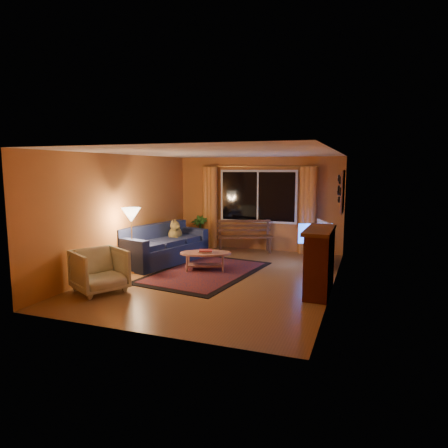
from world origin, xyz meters
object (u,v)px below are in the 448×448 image
(floor_lamp, at_px, (132,241))
(sofa, at_px, (164,244))
(bench, at_px, (245,245))
(coffee_table, at_px, (206,261))
(armchair, at_px, (99,268))
(tv_console, at_px, (319,256))

(floor_lamp, bearing_deg, sofa, 79.00)
(bench, height_order, coffee_table, bench)
(bench, xyz_separation_m, coffee_table, (-0.25, -2.06, -0.01))
(bench, height_order, armchair, armchair)
(sofa, bearing_deg, tv_console, 31.31)
(sofa, height_order, tv_console, sofa)
(bench, xyz_separation_m, floor_lamp, (-1.64, -2.74, 0.47))
(bench, bearing_deg, tv_console, -44.87)
(armchair, distance_m, tv_console, 4.81)
(tv_console, bearing_deg, armchair, -141.97)
(bench, bearing_deg, coffee_table, -120.87)
(sofa, relative_size, coffee_table, 1.97)
(bench, distance_m, tv_console, 2.15)
(armchair, height_order, coffee_table, armchair)
(bench, height_order, floor_lamp, floor_lamp)
(armchair, height_order, tv_console, armchair)
(sofa, bearing_deg, floor_lamp, -85.15)
(sofa, bearing_deg, bench, 65.87)
(coffee_table, xyz_separation_m, tv_console, (2.26, 1.30, 0.03))
(floor_lamp, bearing_deg, tv_console, 28.37)
(sofa, xyz_separation_m, armchair, (-0.00, -2.38, -0.02))
(armchair, relative_size, tv_console, 0.78)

